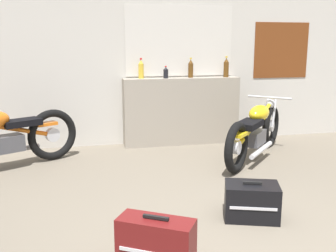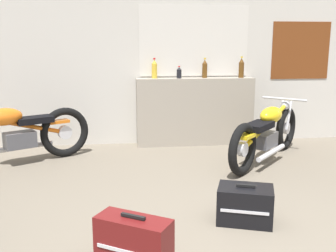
# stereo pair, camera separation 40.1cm
# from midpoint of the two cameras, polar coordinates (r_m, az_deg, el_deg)

# --- Properties ---
(wall_back) EXTENTS (10.00, 0.07, 2.80)m
(wall_back) POSITION_cam_midpoint_polar(r_m,az_deg,el_deg) (6.05, 2.27, 10.69)
(wall_back) COLOR beige
(wall_back) RESTS_ON ground_plane
(sill_counter) EXTENTS (1.78, 0.28, 1.02)m
(sill_counter) POSITION_cam_midpoint_polar(r_m,az_deg,el_deg) (6.03, 5.83, 2.10)
(sill_counter) COLOR gray
(sill_counter) RESTS_ON ground_plane
(bottle_leftmost) EXTENTS (0.08, 0.08, 0.30)m
(bottle_leftmost) POSITION_cam_midpoint_polar(r_m,az_deg,el_deg) (5.87, -0.01, 8.23)
(bottle_leftmost) COLOR gold
(bottle_leftmost) RESTS_ON sill_counter
(bottle_left_center) EXTENTS (0.07, 0.07, 0.18)m
(bottle_left_center) POSITION_cam_midpoint_polar(r_m,az_deg,el_deg) (5.88, 3.59, 7.70)
(bottle_left_center) COLOR black
(bottle_left_center) RESTS_ON sill_counter
(bottle_center) EXTENTS (0.08, 0.08, 0.30)m
(bottle_center) POSITION_cam_midpoint_polar(r_m,az_deg,el_deg) (6.00, 7.28, 8.21)
(bottle_center) COLOR #5B3814
(bottle_center) RESTS_ON sill_counter
(bottle_right_center) EXTENTS (0.08, 0.08, 0.32)m
(bottle_right_center) POSITION_cam_midpoint_polar(r_m,az_deg,el_deg) (6.12, 12.47, 8.18)
(bottle_right_center) COLOR #5B3814
(bottle_right_center) RESTS_ON sill_counter
(motorcycle_yellow) EXTENTS (1.49, 1.60, 0.78)m
(motorcycle_yellow) POSITION_cam_midpoint_polar(r_m,az_deg,el_deg) (5.36, 16.30, -0.89)
(motorcycle_yellow) COLOR black
(motorcycle_yellow) RESTS_ON ground_plane
(motorcycle_orange) EXTENTS (1.80, 1.10, 0.85)m
(motorcycle_orange) POSITION_cam_midpoint_polar(r_m,az_deg,el_deg) (5.25, -19.45, -1.13)
(motorcycle_orange) COLOR black
(motorcycle_orange) RESTS_ON ground_plane
(hard_case_black) EXTENTS (0.55, 0.45, 0.34)m
(hard_case_black) POSITION_cam_midpoint_polar(r_m,az_deg,el_deg) (3.57, 14.37, -11.05)
(hard_case_black) COLOR black
(hard_case_black) RESTS_ON ground_plane
(hard_case_darkred) EXTENTS (0.55, 0.45, 0.40)m
(hard_case_darkred) POSITION_cam_midpoint_polar(r_m,az_deg,el_deg) (2.78, -0.72, -16.89)
(hard_case_darkred) COLOR maroon
(hard_case_darkred) RESTS_ON ground_plane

